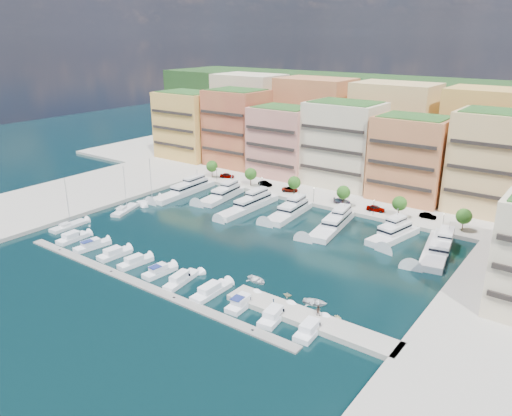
{
  "coord_description": "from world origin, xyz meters",
  "views": [
    {
      "loc": [
        66.1,
        -86.36,
        46.36
      ],
      "look_at": [
        -1.65,
        5.87,
        6.0
      ],
      "focal_mm": 35.0,
      "sensor_mm": 36.0,
      "label": 1
    }
  ],
  "objects_px": {
    "tree_5": "(464,216)",
    "yacht_6": "(438,248)",
    "tree_0": "(212,166)",
    "person_1": "(318,310)",
    "car_2": "(290,189)",
    "sailboat_1": "(125,210)",
    "tender_0": "(257,280)",
    "tender_1": "(288,295)",
    "yacht_5": "(394,233)",
    "cruiser_2": "(114,254)",
    "person_0": "(274,303)",
    "car_0": "(227,176)",
    "car_1": "(265,184)",
    "yacht_1": "(223,195)",
    "yacht_2": "(250,204)",
    "tender_3": "(338,317)",
    "cruiser_4": "(160,272)",
    "lamppost_1": "(262,182)",
    "cruiser_0": "(73,238)",
    "cruiser_5": "(181,280)",
    "lamppost_4": "(444,219)",
    "cruiser_8": "(274,316)",
    "yacht_4": "(333,224)",
    "cruiser_7": "(242,303)",
    "sailboat_0": "(69,226)",
    "tree_3": "(343,192)",
    "lamppost_0": "(217,172)",
    "cruiser_6": "(211,291)",
    "tree_1": "(251,174)",
    "lamppost_3": "(374,205)",
    "lamppost_2": "(314,192)",
    "yacht_0": "(186,189)",
    "cruiser_1": "(92,246)",
    "sailboat_2": "(151,201)",
    "car_4": "(376,208)",
    "yacht_3": "(290,211)",
    "tree_2": "(294,183)",
    "car_5": "(428,216)",
    "cruiser_9": "(310,330)",
    "tree_4": "(400,203)"
  },
  "relations": [
    {
      "from": "car_0",
      "to": "lamppost_1",
      "type": "bearing_deg",
      "value": -128.41
    },
    {
      "from": "cruiser_4",
      "to": "cruiser_7",
      "type": "xyz_separation_m",
      "value": [
        21.2,
        -0.0,
        -0.0
      ]
    },
    {
      "from": "sailboat_2",
      "to": "person_0",
      "type": "bearing_deg",
      "value": -24.64
    },
    {
      "from": "cruiser_9",
      "to": "sailboat_0",
      "type": "bearing_deg",
      "value": 176.6
    },
    {
      "from": "lamppost_2",
      "to": "cruiser_9",
      "type": "relative_size",
      "value": 0.53
    },
    {
      "from": "car_1",
      "to": "yacht_1",
      "type": "bearing_deg",
      "value": 164.44
    },
    {
      "from": "yacht_1",
      "to": "cruiser_0",
      "type": "distance_m",
      "value": 46.17
    },
    {
      "from": "yacht_1",
      "to": "tree_1",
      "type": "bearing_deg",
      "value": 86.61
    },
    {
      "from": "cruiser_1",
      "to": "tender_3",
      "type": "distance_m",
      "value": 59.38
    },
    {
      "from": "car_0",
      "to": "car_2",
      "type": "bearing_deg",
      "value": -114.6
    },
    {
      "from": "cruiser_8",
      "to": "sailboat_1",
      "type": "xyz_separation_m",
      "value": [
        -63.7,
        20.63,
        -0.24
      ]
    },
    {
      "from": "tree_0",
      "to": "person_1",
      "type": "height_order",
      "value": "tree_0"
    },
    {
      "from": "tree_2",
      "to": "yacht_1",
      "type": "height_order",
      "value": "tree_2"
    },
    {
      "from": "cruiser_0",
      "to": "sailboat_0",
      "type": "relative_size",
      "value": 0.59
    },
    {
      "from": "tree_0",
      "to": "car_2",
      "type": "bearing_deg",
      "value": 3.67
    },
    {
      "from": "tree_5",
      "to": "cruiser_4",
      "type": "relative_size",
      "value": 0.75
    },
    {
      "from": "tender_1",
      "to": "yacht_5",
      "type": "bearing_deg",
      "value": -22.42
    },
    {
      "from": "car_5",
      "to": "cruiser_2",
      "type": "bearing_deg",
      "value": 138.85
    },
    {
      "from": "tree_1",
      "to": "cruiser_7",
      "type": "height_order",
      "value": "tree_1"
    },
    {
      "from": "tree_5",
      "to": "yacht_6",
      "type": "height_order",
      "value": "tree_5"
    },
    {
      "from": "lamppost_3",
      "to": "lamppost_4",
      "type": "distance_m",
      "value": 18.0
    },
    {
      "from": "cruiser_2",
      "to": "cruiser_8",
      "type": "height_order",
      "value": "same"
    },
    {
      "from": "tree_5",
      "to": "yacht_3",
      "type": "xyz_separation_m",
      "value": [
        -40.97,
        -12.98,
        -3.53
      ]
    },
    {
      "from": "lamppost_4",
      "to": "cruiser_2",
      "type": "distance_m",
      "value": 77.58
    },
    {
      "from": "cruiser_5",
      "to": "yacht_6",
      "type": "bearing_deg",
      "value": 50.64
    },
    {
      "from": "lamppost_2",
      "to": "cruiser_2",
      "type": "bearing_deg",
      "value": -107.72
    },
    {
      "from": "car_2",
      "to": "lamppost_2",
      "type": "bearing_deg",
      "value": -136.01
    },
    {
      "from": "cruiser_8",
      "to": "person_0",
      "type": "bearing_deg",
      "value": 128.25
    },
    {
      "from": "lamppost_0",
      "to": "yacht_6",
      "type": "xyz_separation_m",
      "value": [
        74.62,
        -11.8,
        -2.62
      ]
    },
    {
      "from": "tree_3",
      "to": "lamppost_0",
      "type": "distance_m",
      "value": 44.07
    },
    {
      "from": "car_1",
      "to": "lamppost_1",
      "type": "bearing_deg",
      "value": -153.99
    },
    {
      "from": "cruiser_6",
      "to": "cruiser_8",
      "type": "xyz_separation_m",
      "value": [
        14.37,
        0.01,
        0.0
      ]
    },
    {
      "from": "lamppost_3",
      "to": "sailboat_0",
      "type": "distance_m",
      "value": 78.38
    },
    {
      "from": "sailboat_1",
      "to": "tender_0",
      "type": "xyz_separation_m",
      "value": [
        53.4,
        -11.65,
        0.15
      ]
    },
    {
      "from": "yacht_4",
      "to": "cruiser_7",
      "type": "height_order",
      "value": "yacht_4"
    },
    {
      "from": "lamppost_1",
      "to": "yacht_0",
      "type": "height_order",
      "value": "yacht_0"
    },
    {
      "from": "tree_4",
      "to": "cruiser_1",
      "type": "distance_m",
      "value": 76.5
    },
    {
      "from": "yacht_0",
      "to": "tree_1",
      "type": "bearing_deg",
      "value": 50.26
    },
    {
      "from": "yacht_2",
      "to": "tender_3",
      "type": "xyz_separation_m",
      "value": [
        46.29,
        -36.54,
        -0.8
      ]
    },
    {
      "from": "yacht_6",
      "to": "cruiser_7",
      "type": "height_order",
      "value": "yacht_6"
    },
    {
      "from": "cruiser_2",
      "to": "person_0",
      "type": "height_order",
      "value": "person_0"
    },
    {
      "from": "yacht_6",
      "to": "cruiser_4",
      "type": "bearing_deg",
      "value": -133.8
    },
    {
      "from": "yacht_0",
      "to": "yacht_6",
      "type": "relative_size",
      "value": 1.13
    },
    {
      "from": "tender_0",
      "to": "car_2",
      "type": "xyz_separation_m",
      "value": [
        -24.93,
        50.98,
        1.23
      ]
    },
    {
      "from": "lamppost_1",
      "to": "yacht_5",
      "type": "relative_size",
      "value": 0.25
    },
    {
      "from": "cruiser_6",
      "to": "cruiser_8",
      "type": "distance_m",
      "value": 14.37
    },
    {
      "from": "sailboat_1",
      "to": "car_4",
      "type": "relative_size",
      "value": 2.7
    },
    {
      "from": "cruiser_5",
      "to": "lamppost_4",
      "type": "bearing_deg",
      "value": 59.04
    },
    {
      "from": "tree_2",
      "to": "car_2",
      "type": "relative_size",
      "value": 1.15
    },
    {
      "from": "lamppost_3",
      "to": "sailboat_0",
      "type": "xyz_separation_m",
      "value": [
        -59.02,
        -51.46,
        -3.52
      ]
    }
  ]
}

